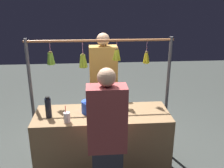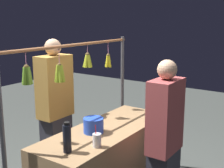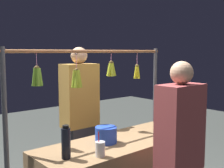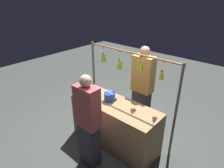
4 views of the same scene
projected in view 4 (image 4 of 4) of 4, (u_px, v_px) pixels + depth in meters
ground_plane at (114, 141)px, 3.91m from camera, size 12.00×12.00×0.00m
market_counter at (115, 124)px, 3.72m from camera, size 1.72×0.63×0.88m
display_rack at (128, 78)px, 3.68m from camera, size 1.99×0.12×1.78m
water_bottle at (87, 88)px, 3.82m from camera, size 0.07×0.07×0.27m
blue_bucket at (110, 96)px, 3.62m from camera, size 0.21×0.21×0.15m
drink_cup at (90, 97)px, 3.61m from camera, size 0.08×0.08×0.21m
vendor_person at (142, 89)px, 4.03m from camera, size 0.42×0.23×1.79m
customer_person at (88, 124)px, 3.09m from camera, size 0.39×0.21×1.66m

